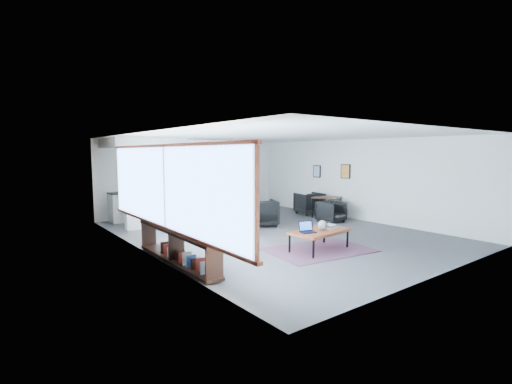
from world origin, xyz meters
TOP-DOWN VIEW (x-y plane):
  - room at (0.00, 0.00)m, footprint 7.02×9.02m
  - window at (-3.46, -0.90)m, footprint 0.10×5.95m
  - console at (-3.30, -1.05)m, footprint 0.35×3.00m
  - kitchenette at (-1.20, 3.71)m, footprint 4.20×1.96m
  - doorway at (2.30, 4.42)m, footprint 1.10×0.12m
  - track_light at (-0.59, 2.20)m, footprint 1.60×0.07m
  - wall_art_lower at (3.47, 0.40)m, footprint 0.03×0.38m
  - wall_art_upper at (3.47, 1.70)m, footprint 0.03×0.34m
  - kilim_rug at (-0.36, -2.04)m, footprint 2.43×1.82m
  - coffee_table at (-0.36, -2.04)m, footprint 1.47×0.92m
  - laptop at (-0.71, -2.00)m, footprint 0.38×0.34m
  - ceramic_pot at (-0.29, -2.07)m, footprint 0.22×0.22m
  - book_stack at (-0.01, -2.01)m, footprint 0.32×0.28m
  - coaster at (-0.20, -2.24)m, footprint 0.13×0.13m
  - armchair_left at (-0.91, 0.63)m, footprint 0.69×0.65m
  - armchair_right at (0.34, 0.93)m, footprint 1.07×1.04m
  - floor_lamp at (-0.53, 1.26)m, footprint 0.63×0.63m
  - dining_table at (3.00, 0.78)m, footprint 1.06×1.06m
  - dining_chair_near at (2.44, 0.07)m, footprint 0.63×0.59m
  - dining_chair_far at (2.99, 1.59)m, footprint 0.83×0.79m
  - microwave at (-0.67, 4.15)m, footprint 0.59×0.39m

SIDE VIEW (x-z plane):
  - kilim_rug at x=-0.36m, z-range 0.00..0.01m
  - dining_chair_near at x=2.44m, z-range 0.00..0.62m
  - console at x=-3.30m, z-range -0.07..0.73m
  - armchair_left at x=-0.91m, z-range 0.00..0.70m
  - dining_chair_far at x=2.99m, z-range 0.00..0.72m
  - coffee_table at x=-0.36m, z-range 0.19..0.65m
  - armchair_right at x=0.34m, z-range 0.00..0.86m
  - coaster at x=-0.20m, z-range 0.45..0.46m
  - book_stack at x=-0.01m, z-range 0.45..0.54m
  - laptop at x=-0.71m, z-range 0.41..0.63m
  - ceramic_pot at x=-0.29m, z-range 0.45..0.67m
  - dining_table at x=3.00m, z-range 0.28..0.98m
  - doorway at x=2.30m, z-range 0.00..2.15m
  - microwave at x=-0.67m, z-range 0.93..1.31m
  - room at x=0.00m, z-range -0.01..2.61m
  - kitchenette at x=-1.20m, z-range 0.08..2.68m
  - floor_lamp at x=-0.53m, z-range 0.61..2.25m
  - window at x=-3.46m, z-range 0.63..2.29m
  - wall_art_upper at x=3.47m, z-range 1.28..1.72m
  - wall_art_lower at x=3.47m, z-range 1.31..1.79m
  - track_light at x=-0.59m, z-range 2.45..2.60m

